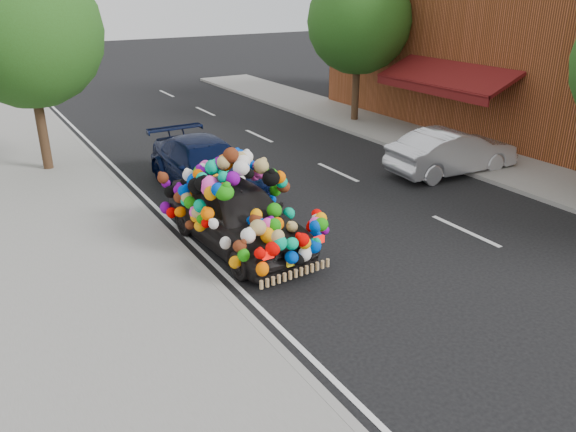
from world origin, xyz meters
TOP-DOWN VIEW (x-y plane):
  - ground at (0.00, 0.00)m, footprint 100.00×100.00m
  - sidewalk at (-4.30, 0.00)m, footprint 4.00×60.00m
  - kerb at (-2.35, 0.00)m, footprint 0.15×60.00m
  - footpath_far at (8.20, 3.00)m, footprint 3.00×40.00m
  - lane_markings at (3.60, 0.00)m, footprint 6.00×50.00m
  - tree_near_sidewalk at (-3.80, 9.50)m, footprint 4.20×4.20m
  - tree_far_b at (8.00, 10.00)m, footprint 4.00×4.00m
  - plush_art_car at (-1.18, 2.00)m, footprint 2.31×4.48m
  - navy_sedan at (-0.40, 5.43)m, footprint 1.99×4.81m
  - silver_hatchback at (6.43, 3.23)m, footprint 4.08×1.65m

SIDE VIEW (x-z plane):
  - ground at x=0.00m, z-range 0.00..0.00m
  - lane_markings at x=3.60m, z-range 0.00..0.01m
  - sidewalk at x=-4.30m, z-range 0.00..0.12m
  - footpath_far at x=8.20m, z-range 0.00..0.12m
  - kerb at x=-2.35m, z-range 0.00..0.13m
  - silver_hatchback at x=6.43m, z-range 0.00..1.32m
  - navy_sedan at x=-0.40m, z-range 0.00..1.39m
  - plush_art_car at x=-1.18m, z-range 0.02..2.09m
  - tree_far_b at x=8.00m, z-range 0.94..6.84m
  - tree_near_sidewalk at x=-3.80m, z-range 0.96..7.09m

